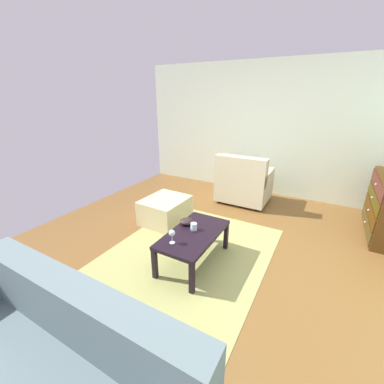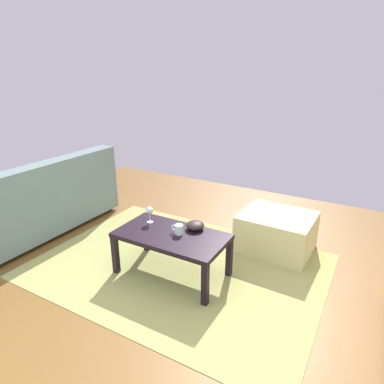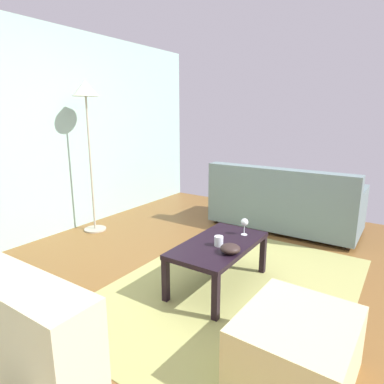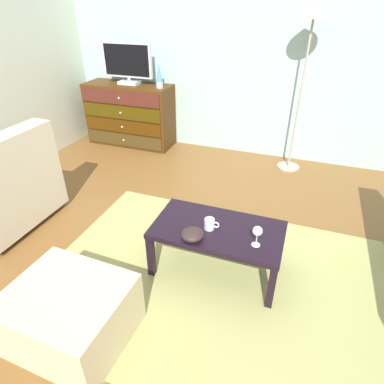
# 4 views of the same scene
# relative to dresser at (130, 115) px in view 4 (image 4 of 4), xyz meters

# --- Properties ---
(ground_plane) EXTENTS (5.76, 5.18, 0.05)m
(ground_plane) POSITION_rel_dresser_xyz_m (1.73, -2.04, -0.45)
(ground_plane) COLOR brown
(wall_accent_rear) EXTENTS (5.76, 0.12, 2.51)m
(wall_accent_rear) POSITION_rel_dresser_xyz_m (1.73, 0.31, 0.83)
(wall_accent_rear) COLOR #9CC4B6
(wall_accent_rear) RESTS_ON ground_plane
(area_rug) EXTENTS (2.60, 1.90, 0.01)m
(area_rug) POSITION_rel_dresser_xyz_m (1.93, -2.24, -0.42)
(area_rug) COLOR #9F9F5A
(area_rug) RESTS_ON ground_plane
(dresser) EXTENTS (1.23, 0.49, 0.86)m
(dresser) POSITION_rel_dresser_xyz_m (0.00, 0.00, 0.00)
(dresser) COLOR #48290E
(dresser) RESTS_ON ground_plane
(tv) EXTENTS (0.70, 0.18, 0.53)m
(tv) POSITION_rel_dresser_xyz_m (0.03, 0.02, 0.71)
(tv) COLOR silver
(tv) RESTS_ON dresser
(lava_lamp) EXTENTS (0.09, 0.09, 0.33)m
(lava_lamp) POSITION_rel_dresser_xyz_m (0.52, -0.04, 0.57)
(lava_lamp) COLOR #B7B7BC
(lava_lamp) RESTS_ON dresser
(coffee_table) EXTENTS (0.97, 0.52, 0.40)m
(coffee_table) POSITION_rel_dresser_xyz_m (1.92, -2.10, -0.07)
(coffee_table) COLOR black
(coffee_table) RESTS_ON ground_plane
(wine_glass) EXTENTS (0.07, 0.07, 0.16)m
(wine_glass) POSITION_rel_dresser_xyz_m (2.22, -2.20, 0.09)
(wine_glass) COLOR silver
(wine_glass) RESTS_ON coffee_table
(mug) EXTENTS (0.11, 0.08, 0.08)m
(mug) POSITION_rel_dresser_xyz_m (1.86, -2.13, 0.02)
(mug) COLOR silver
(mug) RESTS_ON coffee_table
(bowl_decorative) EXTENTS (0.16, 0.16, 0.07)m
(bowl_decorative) POSITION_rel_dresser_xyz_m (1.78, -2.28, 0.01)
(bowl_decorative) COLOR #2E211F
(bowl_decorative) RESTS_ON coffee_table
(ottoman) EXTENTS (0.72, 0.62, 0.39)m
(ottoman) POSITION_rel_dresser_xyz_m (1.23, -2.99, -0.23)
(ottoman) COLOR beige
(ottoman) RESTS_ON ground_plane
(standing_lamp) EXTENTS (0.32, 0.32, 1.87)m
(standing_lamp) POSITION_rel_dresser_xyz_m (2.28, -0.05, 1.18)
(standing_lamp) COLOR #A59E8C
(standing_lamp) RESTS_ON ground_plane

